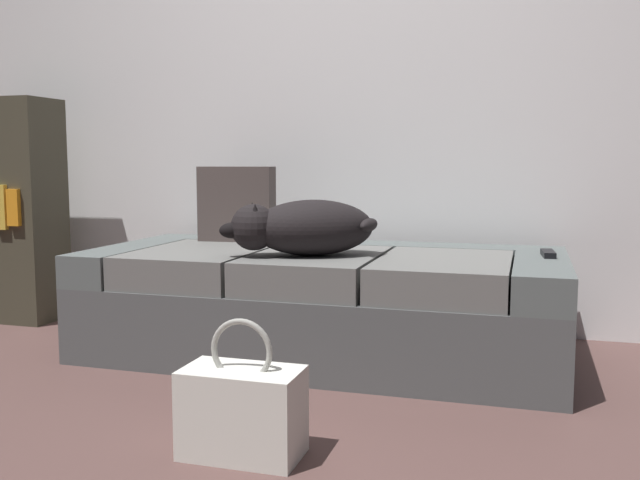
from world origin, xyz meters
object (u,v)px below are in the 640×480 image
object	(u,v)px
tv_remote	(548,254)
handbag	(242,410)
couch	(324,303)
dog_dark	(302,227)
bookshelf	(4,210)
throw_pillow	(237,204)

from	to	relation	value
tv_remote	handbag	distance (m)	1.41
couch	tv_remote	xyz separation A→B (m)	(0.87, 0.09, 0.23)
dog_dark	handbag	xyz separation A→B (m)	(0.11, -0.87, -0.41)
handbag	bookshelf	bearing A→B (deg)	145.92
couch	bookshelf	size ratio (longest dim) A/B	1.73
dog_dark	handbag	size ratio (longest dim) A/B	1.59
dog_dark	tv_remote	distance (m)	0.95
handbag	tv_remote	bearing A→B (deg)	54.44
tv_remote	bookshelf	xyz separation A→B (m)	(-2.60, 0.10, 0.11)
dog_dark	couch	bearing A→B (deg)	76.60
tv_remote	bookshelf	distance (m)	2.61
handbag	bookshelf	distance (m)	2.22
couch	handbag	world-z (taller)	couch
dog_dark	throw_pillow	world-z (taller)	throw_pillow
tv_remote	handbag	xyz separation A→B (m)	(-0.80, -1.12, -0.32)
couch	bookshelf	world-z (taller)	bookshelf
couch	handbag	bearing A→B (deg)	-85.85
dog_dark	bookshelf	xyz separation A→B (m)	(-1.69, 0.35, 0.01)
dog_dark	bookshelf	size ratio (longest dim) A/B	0.55
tv_remote	dog_dark	bearing A→B (deg)	-169.66
handbag	bookshelf	xyz separation A→B (m)	(-1.80, 1.22, 0.42)
couch	throw_pillow	distance (m)	0.67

